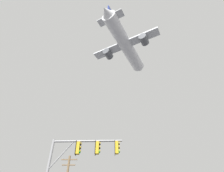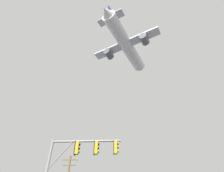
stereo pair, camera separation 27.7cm
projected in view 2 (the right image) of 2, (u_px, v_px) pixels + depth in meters
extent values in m
cylinder|color=gray|center=(87.00, 141.00, 13.35)|extent=(5.35, 0.23, 0.15)
cylinder|color=gray|center=(61.00, 155.00, 12.81)|extent=(1.67, 0.11, 2.08)
cube|color=gold|center=(116.00, 148.00, 12.95)|extent=(0.26, 0.32, 0.90)
cylinder|color=gold|center=(115.00, 141.00, 13.26)|extent=(0.05, 0.05, 0.12)
cube|color=black|center=(114.00, 148.00, 12.96)|extent=(0.03, 0.46, 1.04)
sphere|color=black|center=(117.00, 144.00, 13.11)|extent=(0.20, 0.20, 0.20)
cylinder|color=gold|center=(118.00, 143.00, 13.14)|extent=(0.04, 0.21, 0.21)
sphere|color=black|center=(117.00, 148.00, 12.94)|extent=(0.20, 0.20, 0.20)
cylinder|color=gold|center=(118.00, 147.00, 12.97)|extent=(0.04, 0.21, 0.21)
sphere|color=green|center=(118.00, 152.00, 12.77)|extent=(0.20, 0.20, 0.20)
cylinder|color=gold|center=(118.00, 151.00, 12.81)|extent=(0.04, 0.21, 0.21)
cube|color=gold|center=(96.00, 148.00, 13.01)|extent=(0.26, 0.32, 0.90)
cylinder|color=gold|center=(97.00, 141.00, 13.31)|extent=(0.05, 0.05, 0.12)
cube|color=black|center=(94.00, 148.00, 13.01)|extent=(0.03, 0.46, 1.04)
sphere|color=black|center=(98.00, 144.00, 13.16)|extent=(0.20, 0.20, 0.20)
cylinder|color=gold|center=(99.00, 144.00, 13.20)|extent=(0.04, 0.21, 0.21)
sphere|color=black|center=(98.00, 148.00, 12.99)|extent=(0.20, 0.20, 0.20)
cylinder|color=gold|center=(99.00, 147.00, 13.03)|extent=(0.04, 0.21, 0.21)
sphere|color=green|center=(98.00, 152.00, 12.83)|extent=(0.20, 0.20, 0.20)
cylinder|color=gold|center=(99.00, 151.00, 12.86)|extent=(0.04, 0.21, 0.21)
cube|color=gold|center=(77.00, 148.00, 13.06)|extent=(0.26, 0.32, 0.90)
cylinder|color=gold|center=(78.00, 142.00, 13.37)|extent=(0.05, 0.05, 0.12)
cube|color=black|center=(75.00, 148.00, 13.07)|extent=(0.03, 0.46, 1.04)
sphere|color=black|center=(79.00, 145.00, 13.22)|extent=(0.20, 0.20, 0.20)
cylinder|color=gold|center=(80.00, 144.00, 13.25)|extent=(0.04, 0.21, 0.21)
sphere|color=black|center=(79.00, 148.00, 13.05)|extent=(0.20, 0.20, 0.20)
cylinder|color=gold|center=(80.00, 147.00, 13.08)|extent=(0.04, 0.21, 0.21)
sphere|color=green|center=(78.00, 152.00, 12.88)|extent=(0.20, 0.20, 0.20)
cylinder|color=gold|center=(79.00, 151.00, 12.92)|extent=(0.04, 0.21, 0.21)
cube|color=brown|center=(70.00, 160.00, 23.77)|extent=(2.20, 0.12, 0.12)
cube|color=brown|center=(69.00, 165.00, 23.34)|extent=(1.80, 0.12, 0.12)
cylinder|color=gray|center=(64.00, 159.00, 23.86)|extent=(0.10, 0.10, 0.18)
cylinder|color=gray|center=(77.00, 159.00, 23.82)|extent=(0.10, 0.10, 0.18)
cylinder|color=white|center=(126.00, 45.00, 42.00)|extent=(10.76, 17.11, 3.13)
cone|color=white|center=(141.00, 68.00, 48.86)|extent=(3.62, 3.26, 2.97)
cone|color=white|center=(106.00, 12.00, 35.22)|extent=(3.26, 2.95, 2.66)
cube|color=silver|center=(125.00, 44.00, 41.38)|extent=(15.80, 9.44, 0.35)
cylinder|color=#595B60|center=(109.00, 54.00, 42.60)|extent=(2.63, 2.89, 1.76)
cylinder|color=#595B60|center=(144.00, 39.00, 39.03)|extent=(2.63, 2.89, 1.76)
cube|color=navy|center=(111.00, 15.00, 37.71)|extent=(1.45, 2.55, 3.72)
cube|color=silver|center=(111.00, 18.00, 36.70)|extent=(6.03, 4.23, 0.20)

